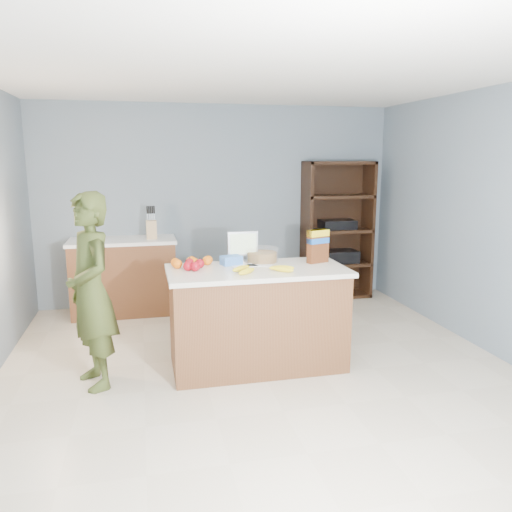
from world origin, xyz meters
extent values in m
cube|color=beige|center=(0.00, 0.00, 0.00)|extent=(4.50, 5.00, 0.02)
cube|color=slate|center=(0.00, 2.50, 1.25)|extent=(4.50, 0.02, 2.50)
cube|color=slate|center=(0.00, -2.50, 1.25)|extent=(4.50, 0.02, 2.50)
cube|color=slate|center=(2.25, 0.00, 1.25)|extent=(0.02, 5.00, 2.50)
cube|color=white|center=(0.00, 0.00, 2.50)|extent=(4.50, 5.00, 0.02)
cube|color=brown|center=(0.00, 0.30, 0.43)|extent=(1.50, 0.70, 0.86)
cube|color=silver|center=(0.00, 0.30, 0.88)|extent=(1.56, 0.76, 0.04)
cube|color=black|center=(0.00, 0.30, 0.05)|extent=(1.46, 0.66, 0.10)
cube|color=brown|center=(-1.20, 2.20, 0.43)|extent=(1.20, 0.60, 0.86)
cube|color=white|center=(-1.20, 2.20, 0.88)|extent=(1.24, 0.62, 0.04)
cube|color=black|center=(1.55, 2.48, 0.90)|extent=(0.90, 0.04, 1.80)
cube|color=black|center=(1.12, 2.30, 0.90)|extent=(0.04, 0.40, 1.80)
cube|color=black|center=(1.98, 2.30, 0.90)|extent=(0.04, 0.40, 1.80)
cube|color=black|center=(1.55, 2.30, 0.02)|extent=(0.90, 0.40, 0.04)
cube|color=black|center=(1.55, 2.30, 0.45)|extent=(0.90, 0.40, 0.04)
cube|color=black|center=(1.55, 2.30, 0.90)|extent=(0.90, 0.40, 0.04)
cube|color=black|center=(1.55, 2.30, 1.35)|extent=(0.90, 0.40, 0.04)
cube|color=black|center=(1.55, 2.30, 1.78)|extent=(0.90, 0.40, 0.04)
cube|color=black|center=(1.55, 2.30, 0.55)|extent=(0.55, 0.32, 0.16)
cube|color=black|center=(1.55, 2.30, 0.98)|extent=(0.45, 0.30, 0.12)
imported|color=#39431B|center=(-1.38, 0.23, 0.80)|extent=(0.57, 0.68, 1.59)
cube|color=tan|center=(-0.86, 2.15, 1.01)|extent=(0.12, 0.10, 0.22)
cylinder|color=black|center=(-0.90, 2.15, 1.17)|extent=(0.02, 0.02, 0.09)
cylinder|color=black|center=(-0.88, 2.15, 1.17)|extent=(0.02, 0.02, 0.09)
cylinder|color=black|center=(-0.86, 2.15, 1.17)|extent=(0.02, 0.02, 0.09)
cylinder|color=black|center=(-0.84, 2.15, 1.17)|extent=(0.02, 0.02, 0.09)
cylinder|color=black|center=(-0.82, 2.15, 1.17)|extent=(0.02, 0.02, 0.09)
cube|color=white|center=(-0.09, 0.41, 0.90)|extent=(0.23, 0.14, 0.00)
cube|color=white|center=(0.04, 0.42, 0.90)|extent=(0.25, 0.19, 0.00)
ellipsoid|color=yellow|center=(-0.16, 0.22, 0.92)|extent=(0.20, 0.17, 0.05)
ellipsoid|color=yellow|center=(-0.14, 0.11, 0.92)|extent=(0.19, 0.18, 0.05)
ellipsoid|color=yellow|center=(0.18, 0.16, 0.92)|extent=(0.22, 0.10, 0.05)
ellipsoid|color=yellow|center=(0.17, 0.12, 0.92)|extent=(0.19, 0.19, 0.05)
sphere|color=maroon|center=(-0.57, 0.47, 0.94)|extent=(0.08, 0.08, 0.08)
sphere|color=maroon|center=(-0.54, 0.31, 0.94)|extent=(0.08, 0.08, 0.08)
sphere|color=maroon|center=(-0.60, 0.33, 0.94)|extent=(0.08, 0.08, 0.08)
sphere|color=maroon|center=(-0.49, 0.42, 0.94)|extent=(0.08, 0.08, 0.08)
sphere|color=orange|center=(-0.68, 0.45, 0.94)|extent=(0.08, 0.08, 0.08)
sphere|color=orange|center=(-0.54, 0.55, 0.94)|extent=(0.08, 0.08, 0.08)
sphere|color=orange|center=(-0.53, 0.49, 0.94)|extent=(0.08, 0.08, 0.08)
sphere|color=orange|center=(-0.41, 0.53, 0.94)|extent=(0.08, 0.08, 0.08)
sphere|color=orange|center=(-0.69, 0.51, 0.94)|extent=(0.08, 0.08, 0.08)
sphere|color=orange|center=(-0.56, 0.49, 0.94)|extent=(0.08, 0.08, 0.08)
sphere|color=orange|center=(-0.40, 0.55, 0.94)|extent=(0.08, 0.08, 0.08)
sphere|color=orange|center=(-0.56, 0.53, 0.94)|extent=(0.08, 0.08, 0.08)
cube|color=blue|center=(-0.19, 0.50, 0.94)|extent=(0.21, 0.16, 0.08)
cylinder|color=#267219|center=(0.11, 0.57, 0.95)|extent=(0.27, 0.27, 0.09)
cylinder|color=white|center=(0.11, 0.57, 0.97)|extent=(0.30, 0.30, 0.13)
cylinder|color=silver|center=(-0.07, 0.61, 0.91)|extent=(0.12, 0.12, 0.01)
cylinder|color=silver|center=(-0.07, 0.61, 0.94)|extent=(0.02, 0.02, 0.05)
cube|color=silver|center=(-0.07, 0.61, 1.07)|extent=(0.28, 0.04, 0.22)
cube|color=yellow|center=(-0.07, 0.59, 1.07)|extent=(0.24, 0.01, 0.18)
cube|color=#592B14|center=(0.60, 0.41, 1.05)|extent=(0.22, 0.13, 0.30)
cube|color=yellow|center=(0.60, 0.41, 1.17)|extent=(0.22, 0.14, 0.06)
cube|color=blue|center=(0.60, 0.41, 1.10)|extent=(0.22, 0.14, 0.05)
camera|label=1|loc=(-0.96, -3.83, 1.85)|focal=35.00mm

